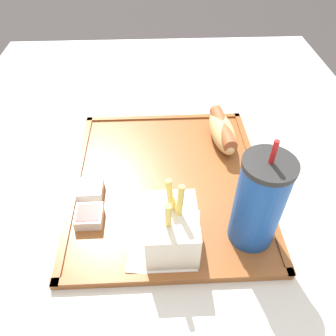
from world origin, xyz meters
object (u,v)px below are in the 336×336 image
Objects in this scene: fries_carton at (170,228)px; sauce_cup_mayo at (90,190)px; hot_dog_far at (222,131)px; soda_cup at (259,202)px; sauce_cup_ketchup at (89,216)px.

fries_carton is 0.18m from sauce_cup_mayo.
hot_dog_far is 0.29m from sauce_cup_mayo.
sauce_cup_mayo is at bearing -110.60° from soda_cup.
hot_dog_far reaches higher than sauce_cup_mayo.
sauce_cup_mayo is 1.00× the size of sauce_cup_ketchup.
soda_cup is at bearing 93.84° from fries_carton.
fries_carton is at bearing 69.53° from sauce_cup_ketchup.
sauce_cup_ketchup is (0.06, 0.01, 0.00)m from sauce_cup_mayo.
fries_carton is (0.01, -0.13, -0.04)m from soda_cup.
hot_dog_far is 0.27m from fries_carton.
sauce_cup_ketchup is (-0.05, -0.13, -0.03)m from fries_carton.
sauce_cup_mayo is 0.06m from sauce_cup_ketchup.
sauce_cup_ketchup is at bearing 5.05° from sauce_cup_mayo.
fries_carton is at bearing -26.12° from hot_dog_far.
hot_dog_far is at bearing 118.13° from sauce_cup_mayo.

